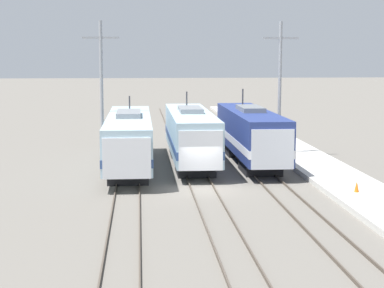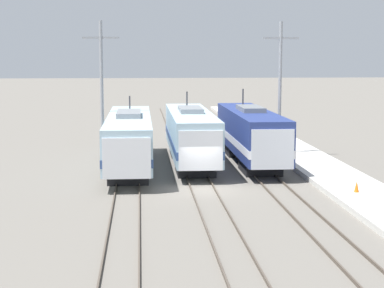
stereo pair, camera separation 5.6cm
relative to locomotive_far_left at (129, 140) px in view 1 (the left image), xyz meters
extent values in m
plane|color=#666059|center=(4.56, -7.66, -2.14)|extent=(400.00, 400.00, 0.00)
cube|color=#4C4238|center=(-0.72, -7.66, -2.06)|extent=(0.07, 120.00, 0.15)
cube|color=#4C4238|center=(0.72, -7.66, -2.06)|extent=(0.07, 120.00, 0.15)
cube|color=#4C4238|center=(3.84, -7.66, -2.06)|extent=(0.07, 120.00, 0.15)
cube|color=#4C4238|center=(5.28, -7.66, -2.06)|extent=(0.07, 120.00, 0.15)
cube|color=#4C4238|center=(8.40, -7.66, -2.06)|extent=(0.07, 120.00, 0.15)
cube|color=#4C4238|center=(9.84, -7.66, -2.06)|extent=(0.07, 120.00, 0.15)
cube|color=#232326|center=(0.00, -4.04, -1.66)|extent=(2.62, 4.01, 0.95)
cube|color=#232326|center=(0.00, 5.07, -1.66)|extent=(2.62, 4.01, 0.95)
cube|color=#9EBCCC|center=(0.00, 0.51, 0.23)|extent=(3.08, 18.23, 2.84)
cube|color=navy|center=(0.00, 0.51, -0.33)|extent=(3.12, 18.27, 0.51)
cube|color=silver|center=(0.00, -7.68, 0.02)|extent=(2.83, 2.05, 2.41)
cube|color=black|center=(0.00, -8.62, 0.55)|extent=(2.41, 0.08, 0.68)
cube|color=gray|center=(0.00, 0.51, 1.83)|extent=(1.69, 4.56, 0.35)
cylinder|color=#38383D|center=(0.00, 4.52, 2.26)|extent=(0.12, 0.12, 1.20)
cube|color=#232326|center=(4.56, -2.09, -1.66)|extent=(2.57, 3.64, 0.95)
cube|color=#232326|center=(4.56, 6.19, -1.66)|extent=(2.57, 3.64, 0.95)
cube|color=#9EBCCC|center=(4.56, 2.05, 0.30)|extent=(3.03, 16.55, 2.97)
cube|color=navy|center=(4.56, 2.05, -0.29)|extent=(3.07, 16.59, 0.54)
cube|color=silver|center=(4.56, -5.43, 0.08)|extent=(2.78, 1.81, 2.53)
cube|color=black|center=(4.56, -6.25, 0.63)|extent=(2.37, 0.08, 0.71)
cube|color=gray|center=(4.56, 2.05, 1.96)|extent=(1.66, 4.14, 0.35)
cylinder|color=#38383D|center=(4.56, 5.69, 2.45)|extent=(0.12, 0.12, 1.32)
cube|color=black|center=(9.12, -2.03, -1.66)|extent=(2.53, 3.66, 0.95)
cube|color=black|center=(9.12, 6.28, -1.66)|extent=(2.53, 3.66, 0.95)
cube|color=navy|center=(9.12, 2.12, 0.32)|extent=(2.97, 16.62, 3.01)
cube|color=silver|center=(9.12, 2.12, -0.28)|extent=(3.01, 16.66, 0.54)
cube|color=silver|center=(9.12, -5.38, 0.09)|extent=(2.74, 1.83, 2.56)
cube|color=black|center=(9.12, -6.21, 0.66)|extent=(2.33, 0.08, 0.72)
cube|color=slate|center=(9.12, 2.12, 2.00)|extent=(1.64, 4.16, 0.35)
cylinder|color=#38383D|center=(9.12, 5.78, 2.57)|extent=(0.12, 0.12, 1.48)
cylinder|color=gray|center=(-2.13, 4.33, 3.24)|extent=(0.26, 0.26, 10.75)
cube|color=gray|center=(-2.13, 4.33, 7.33)|extent=(2.83, 0.16, 0.16)
cylinder|color=gray|center=(11.83, 4.33, 3.24)|extent=(0.26, 0.26, 10.75)
cube|color=gray|center=(11.83, 4.33, 7.33)|extent=(2.83, 0.16, 0.16)
cube|color=beige|center=(13.59, -7.66, -1.96)|extent=(4.00, 120.00, 0.35)
cone|color=orange|center=(13.11, -10.58, -1.46)|extent=(0.28, 0.28, 0.65)
camera|label=1|loc=(0.79, -45.64, 5.94)|focal=60.00mm
camera|label=2|loc=(0.84, -45.64, 5.94)|focal=60.00mm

